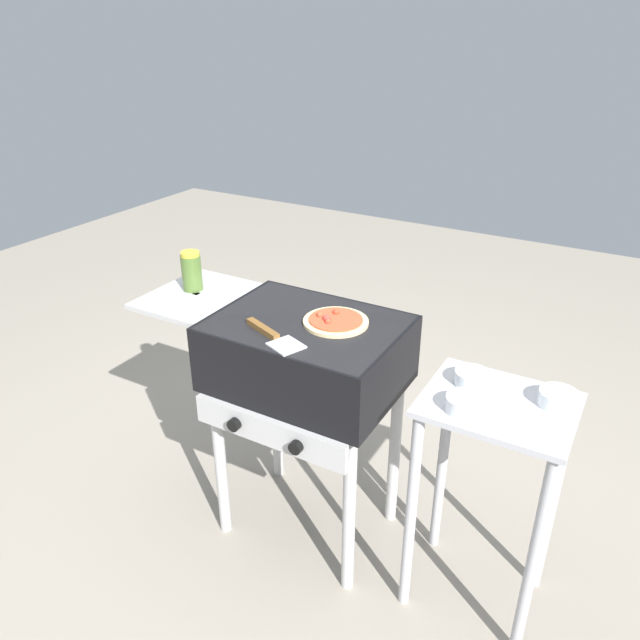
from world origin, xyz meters
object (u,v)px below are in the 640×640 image
at_px(pizza_pepperoni, 335,321).
at_px(topping_bowl_near, 472,378).
at_px(topping_bowl_far, 464,405).
at_px(grill, 303,359).
at_px(spatula, 272,336).
at_px(prep_table, 490,465).
at_px(sauce_jar, 192,271).
at_px(topping_bowl_middle, 558,399).

distance_m(pizza_pepperoni, topping_bowl_near, 0.48).
distance_m(topping_bowl_near, topping_bowl_far, 0.15).
height_order(grill, pizza_pepperoni, pizza_pepperoni).
xyz_separation_m(spatula, topping_bowl_far, (0.62, 0.06, -0.09)).
xyz_separation_m(topping_bowl_near, topping_bowl_far, (0.02, -0.15, 0.00)).
height_order(pizza_pepperoni, spatula, pizza_pepperoni).
bearing_deg(prep_table, topping_bowl_far, -129.97).
bearing_deg(sauce_jar, pizza_pepperoni, 1.28).
distance_m(prep_table, topping_bowl_far, 0.28).
height_order(pizza_pepperoni, sauce_jar, sauce_jar).
relative_size(spatula, prep_table, 0.33).
height_order(sauce_jar, prep_table, sauce_jar).
relative_size(sauce_jar, topping_bowl_near, 1.42).
bearing_deg(topping_bowl_near, topping_bowl_middle, 3.01).
xyz_separation_m(prep_table, topping_bowl_middle, (0.15, 0.07, 0.25)).
height_order(spatula, topping_bowl_near, spatula).
relative_size(topping_bowl_near, topping_bowl_far, 0.99).
bearing_deg(grill, prep_table, 0.37).
relative_size(grill, sauce_jar, 6.41).
bearing_deg(sauce_jar, spatula, -20.37).
relative_size(sauce_jar, prep_table, 0.19).
bearing_deg(pizza_pepperoni, topping_bowl_near, 2.12).
distance_m(topping_bowl_near, topping_bowl_middle, 0.25).
relative_size(pizza_pepperoni, topping_bowl_middle, 1.94).
height_order(pizza_pepperoni, topping_bowl_near, pizza_pepperoni).
relative_size(grill, pizza_pepperoni, 4.36).
height_order(sauce_jar, topping_bowl_near, sauce_jar).
relative_size(sauce_jar, topping_bowl_middle, 1.32).
distance_m(grill, pizza_pepperoni, 0.19).
bearing_deg(topping_bowl_near, sauce_jar, -178.35).
relative_size(pizza_pepperoni, topping_bowl_near, 2.08).
xyz_separation_m(sauce_jar, spatula, (0.48, -0.18, -0.07)).
xyz_separation_m(spatula, prep_table, (0.70, 0.15, -0.34)).
xyz_separation_m(prep_table, topping_bowl_far, (-0.08, -0.10, 0.25)).
bearing_deg(topping_bowl_near, grill, -173.99).
bearing_deg(topping_bowl_middle, prep_table, -155.33).
relative_size(grill, topping_bowl_far, 9.03).
bearing_deg(prep_table, pizza_pepperoni, 176.17).
bearing_deg(prep_table, grill, -179.63).
height_order(grill, topping_bowl_middle, grill).
height_order(prep_table, topping_bowl_near, topping_bowl_near).
distance_m(pizza_pepperoni, spatula, 0.23).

